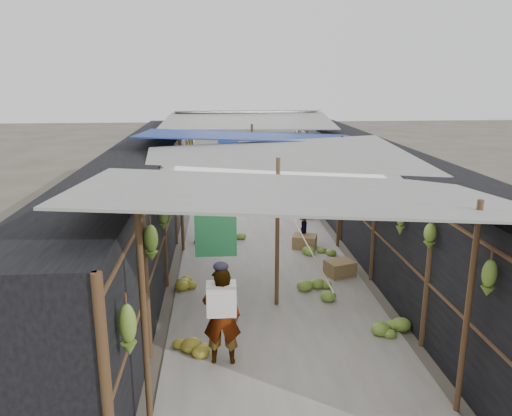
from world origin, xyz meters
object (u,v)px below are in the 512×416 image
object	(u,v)px
crate_near	(305,242)
vendor_seated	(302,228)
black_basin	(279,203)
vendor_elderly	(222,316)
shopper_blue	(209,209)

from	to	relation	value
crate_near	vendor_seated	xyz separation A→B (m)	(-0.02, 0.21, 0.27)
black_basin	vendor_elderly	distance (m)	8.85
crate_near	black_basin	size ratio (longest dim) A/B	0.80
black_basin	vendor_seated	world-z (taller)	vendor_seated
crate_near	vendor_seated	bearing A→B (deg)	113.45
black_basin	shopper_blue	distance (m)	4.02
shopper_blue	vendor_seated	distance (m)	2.25
crate_near	vendor_seated	world-z (taller)	vendor_seated
vendor_elderly	vendor_seated	xyz separation A→B (m)	(1.94, 4.87, -0.28)
vendor_elderly	vendor_seated	bearing A→B (deg)	-107.35
vendor_elderly	black_basin	bearing A→B (deg)	-97.72
black_basin	vendor_seated	xyz separation A→B (m)	(0.09, -3.76, 0.33)
crate_near	vendor_elderly	bearing A→B (deg)	-95.57
crate_near	shopper_blue	distance (m)	2.38
shopper_blue	vendor_seated	size ratio (longest dim) A/B	1.91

